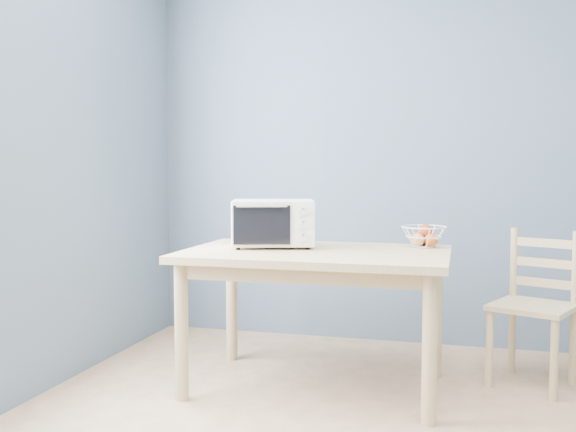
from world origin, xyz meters
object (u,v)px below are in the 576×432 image
(toaster_oven, at_px, (270,222))
(fruit_basket, at_px, (424,236))
(dining_table, at_px, (316,269))
(dining_chair, at_px, (535,309))

(toaster_oven, relative_size, fruit_basket, 1.61)
(dining_table, bearing_deg, toaster_oven, 165.78)
(toaster_oven, xyz_separation_m, dining_chair, (1.43, 0.30, -0.47))
(toaster_oven, relative_size, dining_chair, 0.61)
(toaster_oven, distance_m, dining_chair, 1.54)
(fruit_basket, xyz_separation_m, dining_chair, (0.60, 0.07, -0.39))
(dining_table, relative_size, fruit_basket, 4.37)
(dining_table, relative_size, toaster_oven, 2.71)
(dining_table, height_order, fruit_basket, fruit_basket)
(dining_chair, bearing_deg, fruit_basket, -148.91)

